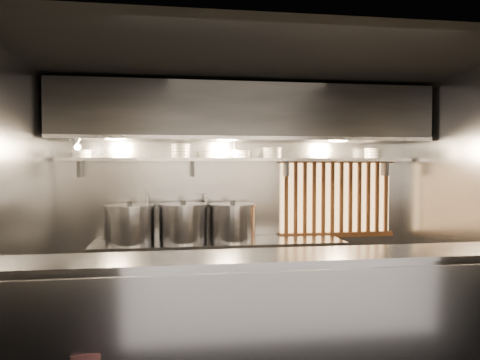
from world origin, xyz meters
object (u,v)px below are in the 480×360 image
object	(u,v)px
heat_lamp	(75,142)
pendant_bulb	(234,153)
stock_pot_right	(183,222)
stock_pot_mid	(233,222)
stock_pot_left	(129,224)

from	to	relation	value
heat_lamp	pendant_bulb	world-z (taller)	heat_lamp
heat_lamp	stock_pot_right	world-z (taller)	heat_lamp
pendant_bulb	stock_pot_mid	xyz separation A→B (m)	(-0.03, -0.06, -0.84)
pendant_bulb	stock_pot_left	xyz separation A→B (m)	(-1.25, -0.08, -0.83)
heat_lamp	stock_pot_left	world-z (taller)	heat_lamp
stock_pot_left	stock_pot_mid	world-z (taller)	stock_pot_left
stock_pot_right	stock_pot_left	bearing A→B (deg)	-177.97
pendant_bulb	stock_pot_right	bearing A→B (deg)	-174.84
heat_lamp	pendant_bulb	xyz separation A→B (m)	(1.80, 0.35, -0.11)
pendant_bulb	stock_pot_mid	world-z (taller)	pendant_bulb
stock_pot_left	stock_pot_mid	size ratio (longest dim) A/B	0.92
stock_pot_mid	stock_pot_right	xyz separation A→B (m)	(-0.60, 0.00, 0.00)
pendant_bulb	stock_pot_mid	size ratio (longest dim) A/B	0.26
heat_lamp	stock_pot_mid	distance (m)	2.02
stock_pot_left	stock_pot_right	world-z (taller)	stock_pot_right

